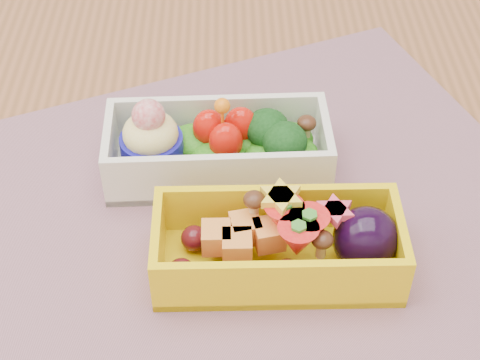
{
  "coord_description": "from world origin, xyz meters",
  "views": [
    {
      "loc": [
        0.03,
        -0.45,
        1.21
      ],
      "look_at": [
        0.04,
        -0.01,
        0.79
      ],
      "focal_mm": 55.94,
      "sensor_mm": 36.0,
      "label": 1
    }
  ],
  "objects_px": {
    "table": "(195,277)",
    "placemat": "(231,217)",
    "bento_yellow": "(283,244)",
    "bento_white": "(217,147)"
  },
  "relations": [
    {
      "from": "bento_yellow",
      "to": "placemat",
      "type": "bearing_deg",
      "value": 125.08
    },
    {
      "from": "table",
      "to": "bento_yellow",
      "type": "bearing_deg",
      "value": -44.37
    },
    {
      "from": "table",
      "to": "placemat",
      "type": "distance_m",
      "value": 0.11
    },
    {
      "from": "table",
      "to": "bento_white",
      "type": "xyz_separation_m",
      "value": [
        0.02,
        0.04,
        0.13
      ]
    },
    {
      "from": "table",
      "to": "placemat",
      "type": "height_order",
      "value": "placemat"
    },
    {
      "from": "bento_white",
      "to": "bento_yellow",
      "type": "distance_m",
      "value": 0.12
    },
    {
      "from": "bento_white",
      "to": "bento_yellow",
      "type": "bearing_deg",
      "value": -67.15
    },
    {
      "from": "placemat",
      "to": "bento_yellow",
      "type": "xyz_separation_m",
      "value": [
        0.04,
        -0.06,
        0.03
      ]
    },
    {
      "from": "table",
      "to": "placemat",
      "type": "relative_size",
      "value": 2.27
    },
    {
      "from": "table",
      "to": "bento_yellow",
      "type": "distance_m",
      "value": 0.17
    }
  ]
}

